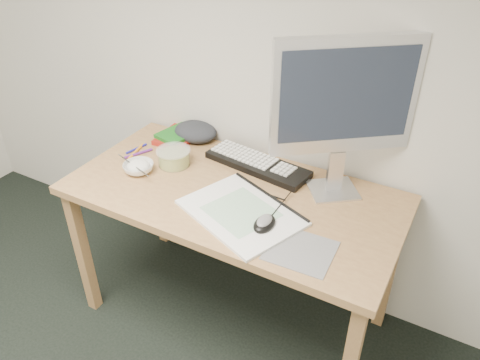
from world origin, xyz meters
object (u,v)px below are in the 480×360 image
object	(u,v)px
monitor	(345,101)
rice_bowl	(139,168)
keyboard	(257,164)
sketchpad	(241,213)
desk	(233,207)

from	to	relation	value
monitor	rice_bowl	xyz separation A→B (m)	(-0.80, -0.28, -0.38)
keyboard	sketchpad	bearing A→B (deg)	-65.22
keyboard	desk	bearing A→B (deg)	-82.71
monitor	rice_bowl	bearing A→B (deg)	161.43
keyboard	rice_bowl	distance (m)	0.53
desk	rice_bowl	xyz separation A→B (m)	(-0.44, -0.07, 0.10)
desk	keyboard	world-z (taller)	keyboard
sketchpad	rice_bowl	xyz separation A→B (m)	(-0.55, 0.05, 0.01)
monitor	rice_bowl	distance (m)	0.93
rice_bowl	keyboard	bearing A→B (deg)	33.48
desk	keyboard	bearing A→B (deg)	89.35
sketchpad	rice_bowl	bearing A→B (deg)	-163.37
sketchpad	monitor	distance (m)	0.58
desk	monitor	size ratio (longest dim) A/B	2.16
desk	keyboard	distance (m)	0.24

